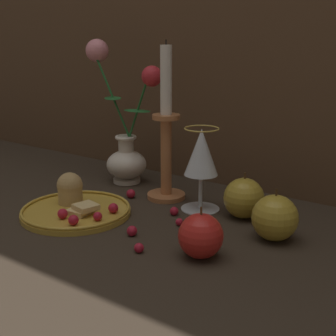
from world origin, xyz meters
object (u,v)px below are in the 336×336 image
apple_near_glass (244,198)px  plate_with_pastries (75,206)px  wine_glass (201,156)px  vase (124,136)px  apple_beside_vase (275,218)px  candlestick (166,140)px  apple_at_table_edge (201,236)px

apple_near_glass → plate_with_pastries: bearing=-148.2°
wine_glass → apple_near_glass: (0.09, 0.01, -0.07)m
vase → apple_beside_vase: 0.45m
candlestick → apple_at_table_edge: 0.30m
vase → apple_near_glass: 0.35m
vase → apple_beside_vase: (0.43, -0.11, -0.07)m
apple_at_table_edge → plate_with_pastries: bearing=176.4°
vase → wine_glass: bearing=-13.1°
candlestick → apple_near_glass: bearing=-1.8°
apple_at_table_edge → vase: bearing=146.4°
candlestick → apple_beside_vase: 0.30m
wine_glass → candlestick: 0.10m
vase → candlestick: vase is taller
apple_beside_vase → apple_at_table_edge: (-0.07, -0.13, -0.00)m
plate_with_pastries → apple_near_glass: (0.28, 0.17, 0.02)m
wine_glass → apple_at_table_edge: bearing=-58.3°
vase → plate_with_pastries: (0.06, -0.22, -0.10)m
apple_at_table_edge → candlestick: bearing=136.5°
plate_with_pastries → wine_glass: size_ratio=1.28×
plate_with_pastries → wine_glass: wine_glass is taller
vase → wine_glass: 0.26m
plate_with_pastries → apple_at_table_edge: size_ratio=2.55×
vase → plate_with_pastries: bearing=-74.9°
apple_beside_vase → apple_near_glass: 0.11m
apple_near_glass → candlestick: bearing=178.2°
plate_with_pastries → apple_beside_vase: bearing=16.7°
plate_with_pastries → apple_beside_vase: apple_beside_vase is taller
wine_glass → apple_at_table_edge: (0.11, -0.18, -0.08)m
vase → apple_near_glass: size_ratio=3.68×
wine_glass → apple_at_table_edge: wine_glass is taller
plate_with_pastries → candlestick: 0.23m
candlestick → apple_at_table_edge: candlestick is taller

